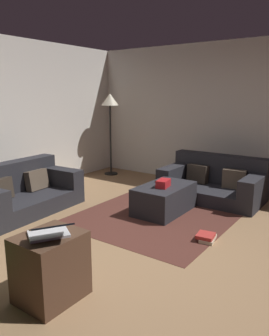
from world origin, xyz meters
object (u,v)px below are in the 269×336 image
(couch_left, at_px, (21,192))
(gift_box, at_px, (163,183))
(side_table, at_px, (51,267))
(book_stack, at_px, (207,237))
(couch_right, at_px, (214,183))
(tv_remote, at_px, (161,182))
(ottoman, at_px, (164,199))
(laptop, at_px, (50,231))
(corner_lamp, at_px, (110,106))

(couch_left, relative_size, gift_box, 6.74)
(side_table, bearing_deg, book_stack, -18.50)
(couch_left, relative_size, couch_right, 1.04)
(side_table, bearing_deg, tv_remote, 9.90)
(couch_right, distance_m, side_table, 3.43)
(couch_right, xyz_separation_m, gift_box, (-1.13, 0.30, 0.19))
(couch_right, height_order, ottoman, couch_right)
(tv_remote, bearing_deg, couch_right, -32.59)
(laptop, height_order, corner_lamp, corner_lamp)
(couch_right, relative_size, book_stack, 5.34)
(ottoman, bearing_deg, book_stack, -121.73)
(ottoman, xyz_separation_m, tv_remote, (0.10, 0.13, 0.21))
(tv_remote, xyz_separation_m, side_table, (-2.48, -0.43, -0.12))
(couch_left, distance_m, book_stack, 2.73)
(couch_right, xyz_separation_m, ottoman, (-1.05, 0.33, -0.06))
(ottoman, distance_m, laptop, 2.47)
(tv_remote, distance_m, laptop, 2.56)
(couch_right, distance_m, laptop, 3.48)
(ottoman, height_order, tv_remote, tv_remote)
(side_table, height_order, book_stack, side_table)
(ottoman, bearing_deg, side_table, -172.69)
(couch_left, xyz_separation_m, couch_right, (2.21, -2.08, -0.01))
(gift_box, height_order, book_stack, gift_box)
(couch_right, bearing_deg, corner_lamp, -7.55)
(gift_box, height_order, tv_remote, gift_box)
(corner_lamp, bearing_deg, gift_box, -124.05)
(couch_right, xyz_separation_m, laptop, (-3.46, -0.02, 0.36))
(laptop, xyz_separation_m, book_stack, (1.84, -0.56, -0.58))
(corner_lamp, bearing_deg, book_stack, -122.50)
(couch_right, relative_size, corner_lamp, 0.93)
(gift_box, relative_size, laptop, 0.50)
(ottoman, xyz_separation_m, corner_lamp, (1.37, 2.12, 1.25))
(tv_remote, height_order, book_stack, tv_remote)
(couch_right, distance_m, gift_box, 1.19)
(couch_left, distance_m, tv_remote, 2.05)
(tv_remote, bearing_deg, corner_lamp, 50.81)
(side_table, height_order, laptop, laptop)
(laptop, bearing_deg, corner_lamp, 33.26)
(ottoman, bearing_deg, corner_lamp, 57.18)
(couch_right, xyz_separation_m, book_stack, (-1.61, -0.58, -0.22))
(tv_remote, xyz_separation_m, laptop, (-2.51, -0.48, 0.21))
(laptop, bearing_deg, couch_right, 0.39)
(ottoman, bearing_deg, gift_box, -161.08)
(couch_left, bearing_deg, book_stack, 99.23)
(couch_right, xyz_separation_m, tv_remote, (-0.95, 0.46, 0.15))
(laptop, bearing_deg, book_stack, -16.76)
(tv_remote, bearing_deg, book_stack, -129.30)
(couch_right, relative_size, tv_remote, 9.88)
(gift_box, distance_m, corner_lamp, 2.78)
(laptop, bearing_deg, ottoman, 8.41)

